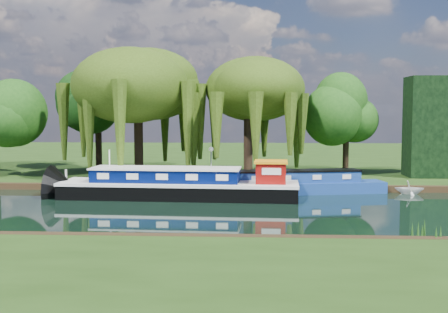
# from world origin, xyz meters

# --- Properties ---
(ground) EXTENTS (120.00, 120.00, 0.00)m
(ground) POSITION_xyz_m (0.00, 0.00, 0.00)
(ground) COLOR black
(far_bank) EXTENTS (120.00, 52.00, 0.45)m
(far_bank) POSITION_xyz_m (0.00, 34.00, 0.23)
(far_bank) COLOR #1B330E
(far_bank) RESTS_ON ground
(dutch_barge) EXTENTS (15.75, 4.25, 3.29)m
(dutch_barge) POSITION_xyz_m (-1.05, 4.63, 0.82)
(dutch_barge) COLOR black
(dutch_barge) RESTS_ON ground
(narrowboat) EXTENTS (12.27, 4.32, 1.77)m
(narrowboat) POSITION_xyz_m (6.85, 7.11, 0.63)
(narrowboat) COLOR navy
(narrowboat) RESTS_ON ground
(red_dinghy) EXTENTS (3.53, 2.90, 0.64)m
(red_dinghy) POSITION_xyz_m (-7.57, 6.01, 0.00)
(red_dinghy) COLOR maroon
(red_dinghy) RESTS_ON ground
(white_cruiser) EXTENTS (2.14, 1.90, 1.03)m
(white_cruiser) POSITION_xyz_m (14.47, 7.30, 0.00)
(white_cruiser) COLOR silver
(white_cruiser) RESTS_ON ground
(willow_left) EXTENTS (8.08, 8.08, 9.69)m
(willow_left) POSITION_xyz_m (-5.32, 11.86, 7.49)
(willow_left) COLOR black
(willow_left) RESTS_ON far_bank
(willow_right) EXTENTS (7.12, 7.12, 8.67)m
(willow_right) POSITION_xyz_m (3.29, 12.12, 6.77)
(willow_right) COLOR black
(willow_right) RESTS_ON far_bank
(tree_far_mid) EXTENTS (4.93, 4.93, 8.07)m
(tree_far_mid) POSITION_xyz_m (-10.15, 17.71, 6.02)
(tree_far_mid) COLOR black
(tree_far_mid) RESTS_ON far_bank
(tree_far_right) EXTENTS (4.39, 4.39, 7.19)m
(tree_far_right) POSITION_xyz_m (11.30, 14.78, 5.41)
(tree_far_right) COLOR black
(tree_far_right) RESTS_ON far_bank
(conifer_hedge) EXTENTS (6.00, 3.00, 8.00)m
(conifer_hedge) POSITION_xyz_m (19.00, 14.00, 4.45)
(conifer_hedge) COLOR black
(conifer_hedge) RESTS_ON far_bank
(lamppost) EXTENTS (0.36, 0.36, 2.56)m
(lamppost) POSITION_xyz_m (0.50, 10.50, 2.42)
(lamppost) COLOR silver
(lamppost) RESTS_ON far_bank
(mooring_posts) EXTENTS (19.16, 0.16, 1.00)m
(mooring_posts) POSITION_xyz_m (-0.50, 8.40, 0.95)
(mooring_posts) COLOR silver
(mooring_posts) RESTS_ON far_bank
(reeds_near) EXTENTS (33.70, 1.50, 1.10)m
(reeds_near) POSITION_xyz_m (6.87, -7.57, 0.55)
(reeds_near) COLOR #174612
(reeds_near) RESTS_ON ground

